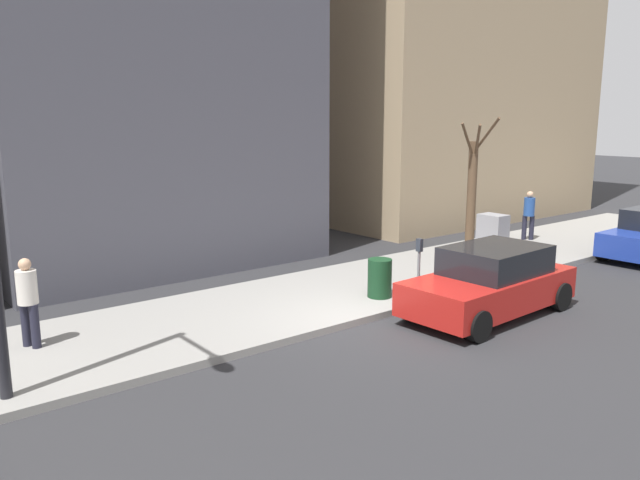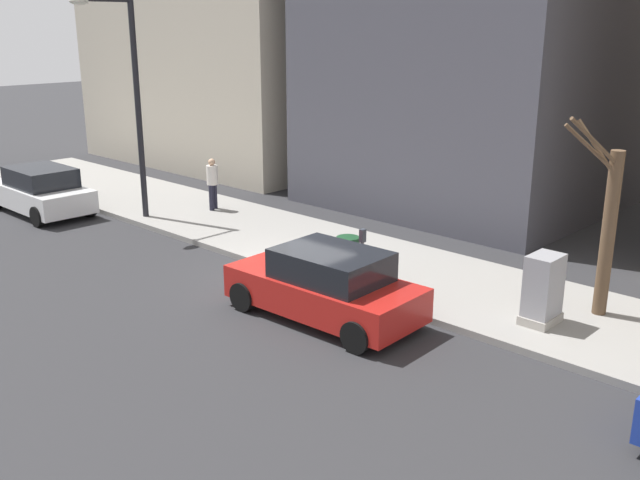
# 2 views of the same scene
# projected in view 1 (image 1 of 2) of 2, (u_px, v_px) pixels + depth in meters

# --- Properties ---
(ground_plane) EXTENTS (120.00, 120.00, 0.00)m
(ground_plane) POSITION_uv_depth(u_px,v_px,m) (368.00, 323.00, 13.16)
(ground_plane) COLOR #2B2B2D
(sidewalk) EXTENTS (4.00, 36.00, 0.15)m
(sidewalk) POSITION_uv_depth(u_px,v_px,m) (310.00, 298.00, 14.68)
(sidewalk) COLOR gray
(sidewalk) RESTS_ON ground
(parked_car_red) EXTENTS (2.05, 4.26, 1.52)m
(parked_car_red) POSITION_uv_depth(u_px,v_px,m) (490.00, 282.00, 13.58)
(parked_car_red) COLOR red
(parked_car_red) RESTS_ON ground
(parking_meter) EXTENTS (0.14, 0.10, 1.35)m
(parking_meter) POSITION_uv_depth(u_px,v_px,m) (419.00, 261.00, 14.56)
(parking_meter) COLOR slate
(parking_meter) RESTS_ON sidewalk
(utility_box) EXTENTS (0.83, 0.61, 1.43)m
(utility_box) POSITION_uv_depth(u_px,v_px,m) (492.00, 240.00, 17.67)
(utility_box) COLOR #A8A399
(utility_box) RESTS_ON sidewalk
(bare_tree) EXTENTS (1.37, 0.96, 4.14)m
(bare_tree) POSITION_uv_depth(u_px,v_px,m) (472.00, 193.00, 18.79)
(bare_tree) COLOR brown
(bare_tree) RESTS_ON sidewalk
(trash_bin) EXTENTS (0.56, 0.56, 0.90)m
(trash_bin) POSITION_uv_depth(u_px,v_px,m) (380.00, 278.00, 14.47)
(trash_bin) COLOR #14381E
(trash_bin) RESTS_ON sidewalk
(pedestrian_near_meter) EXTENTS (0.36, 0.36, 1.66)m
(pedestrian_near_meter) POSITION_uv_depth(u_px,v_px,m) (529.00, 212.00, 21.17)
(pedestrian_near_meter) COLOR #1E1E2D
(pedestrian_near_meter) RESTS_ON sidewalk
(pedestrian_midblock) EXTENTS (0.38, 0.36, 1.66)m
(pedestrian_midblock) POSITION_uv_depth(u_px,v_px,m) (28.00, 297.00, 11.22)
(pedestrian_midblock) COLOR #1E1E2D
(pedestrian_midblock) RESTS_ON sidewalk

